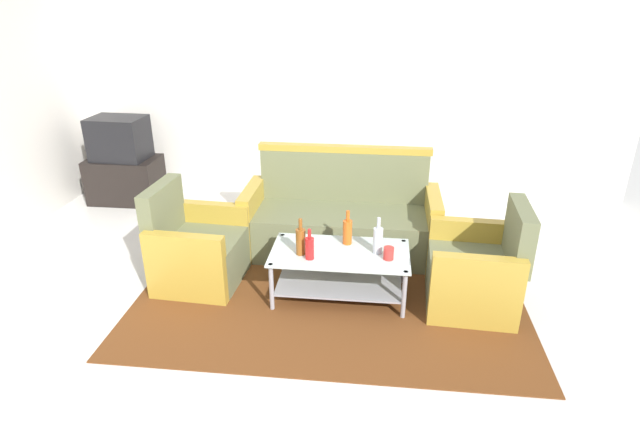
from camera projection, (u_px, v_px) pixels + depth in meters
name	position (u px, v px, depth m)	size (l,w,h in m)	color
ground_plane	(311.00, 347.00, 3.72)	(14.00, 14.00, 0.00)	silver
wall_back	(345.00, 71.00, 5.87)	(6.52, 0.19, 2.80)	silver
rug	(331.00, 289.00, 4.42)	(3.13, 2.26, 0.01)	brown
couch	(341.00, 221.00, 4.96)	(1.81, 0.75, 0.96)	#6B704C
armchair_left	(197.00, 250.00, 4.46)	(0.74, 0.80, 0.85)	#6B704C
armchair_right	(476.00, 272.00, 4.11)	(0.74, 0.80, 0.85)	#6B704C
coffee_table	(340.00, 267.00, 4.22)	(1.10, 0.60, 0.40)	silver
bottle_red	(310.00, 248.00, 4.02)	(0.07, 0.07, 0.25)	red
bottle_clear	(378.00, 240.00, 4.11)	(0.08, 0.08, 0.30)	silver
bottle_brown	(301.00, 241.00, 4.09)	(0.08, 0.08, 0.30)	brown
bottle_orange	(347.00, 231.00, 4.26)	(0.08, 0.08, 0.29)	#D85919
cup	(389.00, 253.00, 4.03)	(0.08, 0.08, 0.10)	red
tv_stand	(126.00, 180.00, 6.18)	(0.80, 0.50, 0.52)	black
television	(119.00, 138.00, 5.97)	(0.62, 0.48, 0.48)	black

